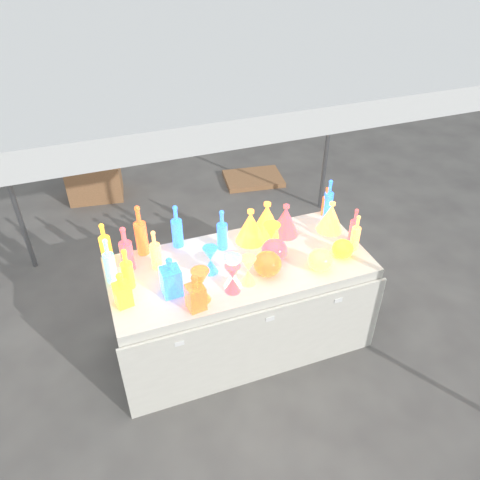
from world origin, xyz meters
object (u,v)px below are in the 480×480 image
object	(u,v)px
display_table	(240,304)
cardboard_box_closed	(95,180)
decanter_0	(122,289)
lampshade_0	(251,226)
bottle_0	(105,242)
hourglass_0	(201,285)
globe_0	(343,250)

from	to	relation	value
display_table	cardboard_box_closed	distance (m)	2.73
decanter_0	lampshade_0	xyz separation A→B (m)	(0.98, 0.36, 0.01)
bottle_0	hourglass_0	distance (m)	0.79
hourglass_0	globe_0	xyz separation A→B (m)	(1.05, 0.08, -0.06)
display_table	decanter_0	distance (m)	0.96
bottle_0	lampshade_0	xyz separation A→B (m)	(1.01, -0.12, -0.02)
display_table	cardboard_box_closed	size ratio (longest dim) A/B	3.16
cardboard_box_closed	decanter_0	distance (m)	2.80
display_table	hourglass_0	size ratio (longest dim) A/B	7.87
lampshade_0	hourglass_0	bearing A→B (deg)	-125.64
hourglass_0	lampshade_0	bearing A→B (deg)	43.19
bottle_0	globe_0	world-z (taller)	bottle_0
display_table	bottle_0	distance (m)	1.06
decanter_0	hourglass_0	bearing A→B (deg)	-25.74
bottle_0	lampshade_0	distance (m)	1.02
cardboard_box_closed	decanter_0	xyz separation A→B (m)	(-0.01, -2.72, 0.66)
decanter_0	hourglass_0	xyz separation A→B (m)	(0.46, -0.13, -0.01)
display_table	lampshade_0	world-z (taller)	lampshade_0
cardboard_box_closed	hourglass_0	size ratio (longest dim) A/B	2.49
decanter_0	globe_0	size ratio (longest dim) A/B	1.66
lampshade_0	globe_0	bearing A→B (deg)	-25.78
globe_0	lampshade_0	size ratio (longest dim) A/B	0.57
hourglass_0	globe_0	world-z (taller)	hourglass_0
cardboard_box_closed	lampshade_0	distance (m)	2.64
display_table	globe_0	world-z (taller)	globe_0
cardboard_box_closed	globe_0	distance (m)	3.21
cardboard_box_closed	hourglass_0	world-z (taller)	hourglass_0
cardboard_box_closed	hourglass_0	distance (m)	2.96
cardboard_box_closed	lampshade_0	size ratio (longest dim) A/B	2.22
hourglass_0	globe_0	distance (m)	1.05
display_table	decanter_0	world-z (taller)	decanter_0
decanter_0	globe_0	xyz separation A→B (m)	(1.51, -0.05, -0.06)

